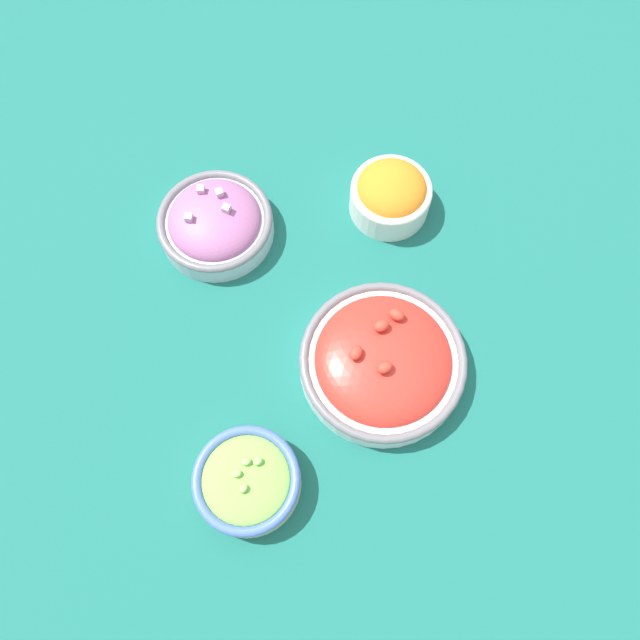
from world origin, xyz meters
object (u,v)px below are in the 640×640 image
bowl_red_onion (215,223)px  bowl_carrots (391,194)px  bowl_lettuce (247,481)px  bowl_cherry_tomatoes (383,361)px

bowl_red_onion → bowl_carrots: bearing=-102.6°
bowl_lettuce → bowl_carrots: bearing=-47.4°
bowl_cherry_tomatoes → bowl_lettuce: bearing=109.8°
bowl_carrots → bowl_lettuce: size_ratio=0.89×
bowl_lettuce → bowl_cherry_tomatoes: bearing=-70.2°
bowl_cherry_tomatoes → bowl_lettuce: (-0.08, 0.21, 0.00)m
bowl_cherry_tomatoes → bowl_red_onion: bearing=26.3°
bowl_red_onion → bowl_lettuce: bowl_red_onion is taller
bowl_red_onion → bowl_carrots: bowl_carrots is taller
bowl_red_onion → bowl_carrots: size_ratio=1.41×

